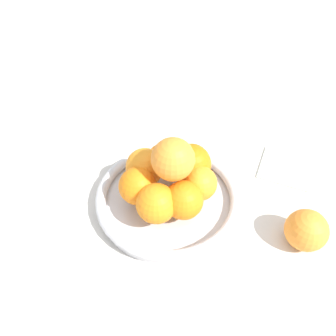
# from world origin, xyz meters

# --- Properties ---
(ground_plane) EXTENTS (4.00, 4.00, 0.00)m
(ground_plane) POSITION_xyz_m (0.00, 0.00, 0.00)
(ground_plane) COLOR beige
(fruit_bowl) EXTENTS (0.30, 0.30, 0.03)m
(fruit_bowl) POSITION_xyz_m (0.00, 0.00, 0.02)
(fruit_bowl) COLOR silver
(fruit_bowl) RESTS_ON ground_plane
(orange_pile) EXTENTS (0.19, 0.19, 0.14)m
(orange_pile) POSITION_xyz_m (-0.00, 0.00, 0.08)
(orange_pile) COLOR orange
(orange_pile) RESTS_ON fruit_bowl
(stray_orange) EXTENTS (0.08, 0.08, 0.08)m
(stray_orange) POSITION_xyz_m (0.07, 0.26, 0.04)
(stray_orange) COLOR orange
(stray_orange) RESTS_ON ground_plane
(napkin_folded) EXTENTS (0.14, 0.14, 0.01)m
(napkin_folded) POSITION_xyz_m (-0.13, 0.26, 0.00)
(napkin_folded) COLOR silver
(napkin_folded) RESTS_ON ground_plane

